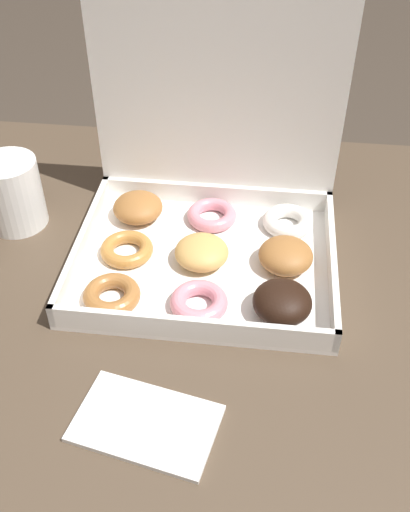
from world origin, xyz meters
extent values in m
cube|color=#4C3D2D|center=(0.00, 0.00, 0.71)|extent=(0.90, 0.76, 0.03)
cylinder|color=#4C3D2D|center=(-0.40, 0.33, 0.35)|extent=(0.06, 0.06, 0.70)
cube|color=white|center=(-0.01, 0.03, 0.73)|extent=(0.34, 0.28, 0.01)
cube|color=white|center=(-0.01, -0.10, 0.75)|extent=(0.34, 0.01, 0.03)
cube|color=white|center=(-0.01, 0.17, 0.75)|extent=(0.34, 0.01, 0.03)
cube|color=white|center=(-0.18, 0.03, 0.75)|extent=(0.01, 0.28, 0.03)
cube|color=white|center=(0.16, 0.03, 0.75)|extent=(0.01, 0.28, 0.03)
cube|color=white|center=(-0.01, 0.17, 0.91)|extent=(0.34, 0.01, 0.28)
torus|color=#9E6633|center=(-0.12, -0.06, 0.74)|extent=(0.07, 0.07, 0.02)
torus|color=pink|center=(-0.01, -0.06, 0.74)|extent=(0.07, 0.07, 0.02)
ellipsoid|color=black|center=(0.09, -0.06, 0.76)|extent=(0.07, 0.07, 0.04)
torus|color=#B77A38|center=(-0.12, 0.03, 0.74)|extent=(0.07, 0.07, 0.02)
ellipsoid|color=tan|center=(-0.01, 0.03, 0.75)|extent=(0.07, 0.07, 0.03)
ellipsoid|color=#9E6633|center=(0.10, 0.03, 0.75)|extent=(0.07, 0.07, 0.04)
ellipsoid|color=#9E6633|center=(-0.12, 0.12, 0.75)|extent=(0.07, 0.07, 0.04)
torus|color=pink|center=(-0.01, 0.12, 0.74)|extent=(0.07, 0.07, 0.02)
torus|color=white|center=(0.10, 0.12, 0.74)|extent=(0.07, 0.07, 0.02)
cylinder|color=white|center=(-0.29, 0.09, 0.78)|extent=(0.08, 0.08, 0.10)
cylinder|color=black|center=(-0.29, 0.09, 0.83)|extent=(0.07, 0.07, 0.01)
cube|color=white|center=(-0.04, -0.23, 0.73)|extent=(0.16, 0.12, 0.01)
camera|label=1|loc=(0.06, -0.57, 1.27)|focal=42.00mm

